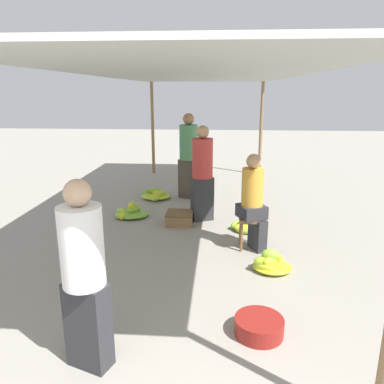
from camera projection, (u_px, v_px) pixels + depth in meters
canopy_post_back_left at (153, 129)px, 9.94m from camera, size 0.08×0.08×2.40m
canopy_post_back_right at (261, 129)px, 9.73m from camera, size 0.08×0.08×2.40m
canopy_tarp at (197, 74)px, 5.73m from camera, size 3.25×8.27×0.04m
vendor_foreground at (84, 274)px, 2.87m from camera, size 0.43×0.43×1.56m
stool at (251, 224)px, 5.26m from camera, size 0.34×0.34×0.46m
vendor_seated at (253, 200)px, 5.16m from camera, size 0.45×0.45×1.36m
basin_black at (259, 326)px, 3.43m from camera, size 0.45×0.45×0.16m
banana_pile_left_0 at (130, 212)px, 6.68m from camera, size 0.63×0.71×0.28m
banana_pile_left_1 at (156, 195)px, 7.79m from camera, size 0.66×0.65×0.21m
banana_pile_right_0 at (271, 263)px, 4.67m from camera, size 0.49×0.51×0.29m
banana_pile_right_1 at (246, 225)px, 6.02m from camera, size 0.54×0.56×0.21m
crate_near at (180, 218)px, 6.31m from camera, size 0.45×0.45×0.20m
crate_mid at (202, 209)px, 6.85m from camera, size 0.40×0.40×0.16m
shopper_walking_mid at (189, 155)px, 7.65m from camera, size 0.47×0.47×1.74m
shopper_walking_far at (202, 172)px, 6.30m from camera, size 0.45×0.45×1.63m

